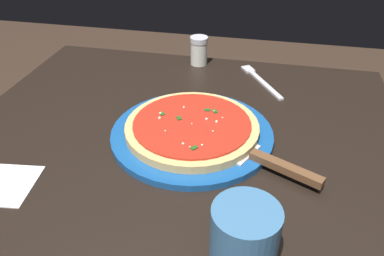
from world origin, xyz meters
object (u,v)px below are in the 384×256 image
pizza_server (264,160)px  parmesan_shaker (199,50)px  napkin_folded_right (1,184)px  fork (260,80)px  serving_plate (192,134)px  pizza (192,127)px  cup_tall_drink (244,240)px

pizza_server → parmesan_shaker: bearing=115.6°
napkin_folded_right → parmesan_shaker: 0.58m
pizza_server → fork: bearing=94.7°
serving_plate → pizza_server: size_ratio=1.43×
serving_plate → napkin_folded_right: 0.34m
serving_plate → parmesan_shaker: (-0.05, 0.34, 0.03)m
serving_plate → parmesan_shaker: parmesan_shaker is taller
pizza_server → fork: (-0.03, 0.34, -0.02)m
napkin_folded_right → fork: (0.39, 0.47, 0.00)m
pizza → fork: pizza is taller
pizza_server → cup_tall_drink: size_ratio=2.16×
pizza_server → fork: pizza_server is taller
pizza → parmesan_shaker: (-0.05, 0.34, 0.02)m
serving_plate → fork: serving_plate is taller
serving_plate → fork: 0.29m
napkin_folded_right → cup_tall_drink: bearing=-10.4°
pizza_server → cup_tall_drink: (-0.02, -0.21, 0.03)m
napkin_folded_right → parmesan_shaker: (0.23, 0.54, 0.04)m
serving_plate → pizza_server: 0.16m
parmesan_shaker → serving_plate: bearing=-81.1°
pizza_server → parmesan_shaker: 0.45m
cup_tall_drink → fork: (-0.01, 0.55, -0.05)m
pizza_server → napkin_folded_right: pizza_server is taller
pizza_server → pizza: bearing=154.5°
serving_plate → pizza_server: pizza_server is taller
parmesan_shaker → napkin_folded_right: bearing=-112.9°
cup_tall_drink → napkin_folded_right: cup_tall_drink is taller
pizza_server → napkin_folded_right: 0.44m
pizza → parmesan_shaker: size_ratio=3.45×
pizza_server → fork: size_ratio=1.29×
cup_tall_drink → napkin_folded_right: (-0.40, 0.07, -0.05)m
pizza_server → cup_tall_drink: bearing=-94.4°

